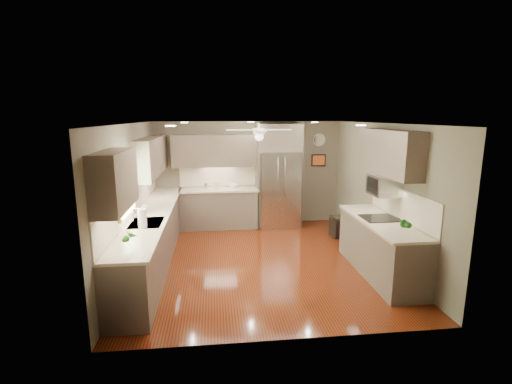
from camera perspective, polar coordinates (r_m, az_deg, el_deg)
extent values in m
plane|color=#451109|center=(6.99, 0.75, -10.46)|extent=(5.00, 5.00, 0.00)
plane|color=white|center=(6.47, 0.81, 10.50)|extent=(5.00, 5.00, 0.00)
plane|color=#665E4E|center=(9.06, -1.22, 2.89)|extent=(4.50, 0.00, 4.50)
plane|color=#665E4E|center=(4.24, 5.07, -7.40)|extent=(4.50, 0.00, 4.50)
plane|color=#665E4E|center=(6.72, -18.62, -0.81)|extent=(0.00, 5.00, 5.00)
plane|color=#665E4E|center=(7.25, 18.71, 0.06)|extent=(0.00, 5.00, 5.00)
cylinder|color=silver|center=(8.79, -7.73, 0.93)|extent=(0.11, 0.11, 0.13)
cylinder|color=beige|center=(8.77, -6.14, 1.07)|extent=(0.12, 0.12, 0.17)
imported|color=white|center=(6.87, -16.78, -2.27)|extent=(0.11, 0.11, 0.19)
imported|color=#205E1B|center=(5.14, -18.85, -6.58)|extent=(0.17, 0.14, 0.27)
imported|color=#205E1B|center=(5.87, 21.67, -4.44)|extent=(0.19, 0.17, 0.29)
imported|color=beige|center=(8.81, -3.44, 0.74)|extent=(0.26, 0.26, 0.05)
cube|color=brown|center=(7.01, -15.53, -6.89)|extent=(0.60, 4.70, 0.90)
cube|color=beige|center=(6.88, -15.62, -3.18)|extent=(0.65, 4.70, 0.04)
cube|color=beige|center=(6.87, -18.26, -0.95)|extent=(0.02, 4.70, 0.50)
cube|color=brown|center=(8.89, -5.68, -2.60)|extent=(1.85, 0.60, 0.90)
cube|color=beige|center=(8.77, -5.74, 0.35)|extent=(1.85, 0.65, 0.04)
cube|color=beige|center=(9.03, -5.80, 2.47)|extent=(1.85, 0.02, 0.50)
cube|color=brown|center=(5.05, -20.92, 1.71)|extent=(0.33, 1.20, 0.75)
cube|color=brown|center=(7.87, -15.77, 5.34)|extent=(0.33, 2.40, 0.75)
cube|color=brown|center=(8.79, -5.87, 6.34)|extent=(2.15, 0.33, 0.75)
cube|color=brown|center=(6.58, 19.86, 5.73)|extent=(0.33, 1.70, 0.75)
cube|color=#BFF2B2|center=(6.18, -19.61, 0.91)|extent=(0.01, 1.00, 0.80)
cube|color=brown|center=(6.12, -19.65, 4.88)|extent=(0.05, 1.12, 0.06)
cube|color=brown|center=(6.27, -19.12, -2.95)|extent=(0.05, 1.12, 0.06)
cube|color=brown|center=(5.67, -20.54, -0.07)|extent=(0.05, 0.06, 0.80)
cube|color=brown|center=(6.69, -18.40, 1.76)|extent=(0.05, 0.06, 0.80)
cube|color=silver|center=(6.26, -16.49, -4.64)|extent=(0.50, 0.70, 0.03)
cube|color=#262626|center=(6.27, -16.48, -4.95)|extent=(0.44, 0.62, 0.05)
cylinder|color=silver|center=(6.27, -18.36, -3.56)|extent=(0.02, 0.02, 0.24)
cylinder|color=silver|center=(6.23, -17.89, -2.48)|extent=(0.16, 0.02, 0.02)
cube|color=silver|center=(8.86, 3.52, 0.44)|extent=(0.92, 0.72, 1.82)
cube|color=black|center=(8.59, 3.89, -1.67)|extent=(0.88, 0.02, 0.02)
cube|color=black|center=(8.47, 3.95, 2.25)|extent=(0.01, 0.02, 1.00)
cylinder|color=silver|center=(8.42, 3.46, 2.20)|extent=(0.02, 0.02, 0.90)
cylinder|color=silver|center=(8.45, 4.52, 2.21)|extent=(0.02, 0.02, 0.90)
cube|color=brown|center=(8.77, 3.55, 8.39)|extent=(1.04, 0.60, 0.63)
cube|color=brown|center=(8.85, 0.26, 0.44)|extent=(0.06, 0.60, 1.82)
cube|color=brown|center=(9.02, 6.58, 0.58)|extent=(0.06, 0.60, 1.82)
cube|color=brown|center=(6.62, 18.61, -8.20)|extent=(0.65, 2.20, 0.90)
cube|color=beige|center=(6.48, 18.76, -4.29)|extent=(0.70, 2.20, 0.04)
cube|color=beige|center=(6.56, 21.53, -1.77)|extent=(0.02, 2.20, 0.50)
cube|color=black|center=(6.56, 18.41, -3.84)|extent=(0.56, 0.52, 0.01)
cube|color=silver|center=(6.63, 19.11, 1.01)|extent=(0.42, 0.55, 0.34)
cube|color=black|center=(6.54, 17.45, 0.98)|extent=(0.02, 0.40, 0.26)
cylinder|color=white|center=(6.77, 0.48, 10.22)|extent=(0.03, 0.03, 0.08)
cylinder|color=white|center=(6.78, 0.48, 9.37)|extent=(0.22, 0.22, 0.10)
sphere|color=white|center=(6.78, 0.48, 8.53)|extent=(0.16, 0.16, 0.16)
cube|color=white|center=(6.83, 3.44, 9.53)|extent=(0.48, 0.11, 0.01)
cube|color=white|center=(7.12, 0.13, 9.64)|extent=(0.11, 0.48, 0.01)
cube|color=white|center=(6.74, -2.52, 9.52)|extent=(0.48, 0.11, 0.01)
cube|color=white|center=(6.43, 0.86, 9.42)|extent=(0.11, 0.48, 0.01)
cylinder|color=white|center=(7.74, -10.96, 10.44)|extent=(0.14, 0.14, 0.01)
cylinder|color=white|center=(8.01, 9.02, 10.54)|extent=(0.14, 0.14, 0.01)
cylinder|color=white|center=(5.26, -13.02, 9.88)|extent=(0.14, 0.14, 0.01)
cylinder|color=white|center=(5.64, 15.85, 9.84)|extent=(0.14, 0.14, 0.01)
cylinder|color=white|center=(8.26, -0.80, 10.71)|extent=(0.14, 0.14, 0.01)
cylinder|color=white|center=(9.29, 9.69, 7.91)|extent=(0.30, 0.03, 0.30)
cylinder|color=silver|center=(9.27, 9.71, 7.90)|extent=(0.29, 0.00, 0.29)
cube|color=black|center=(9.33, 9.59, 4.84)|extent=(0.36, 0.03, 0.30)
cube|color=#D2572A|center=(9.31, 9.62, 4.83)|extent=(0.30, 0.01, 0.24)
cube|color=black|center=(8.37, 12.75, -5.35)|extent=(0.40, 0.40, 0.40)
cube|color=black|center=(8.30, 12.82, -3.80)|extent=(0.38, 0.38, 0.03)
cylinder|color=white|center=(5.94, -17.08, -4.00)|extent=(0.13, 0.13, 0.31)
cylinder|color=silver|center=(5.94, -17.09, -3.91)|extent=(0.03, 0.03, 0.33)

